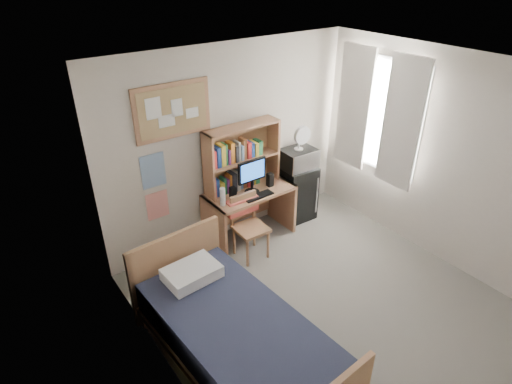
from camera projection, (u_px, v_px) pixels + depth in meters
floor at (338, 315)px, 4.71m from camera, size 3.60×4.20×0.02m
ceiling at (369, 78)px, 3.44m from camera, size 3.60×4.20×0.02m
wall_back at (231, 145)px, 5.55m from camera, size 3.60×0.04×2.60m
wall_left at (182, 292)px, 3.15m from camera, size 0.04×4.20×2.60m
wall_right at (458, 166)px, 4.99m from camera, size 0.04×4.20×2.60m
window_unit at (378, 115)px, 5.67m from camera, size 0.10×1.40×1.70m
curtain_left at (401, 124)px, 5.37m from camera, size 0.04×0.55×1.70m
curtain_right at (354, 108)px, 5.94m from camera, size 0.04×0.55×1.70m
bulletin_board at (173, 111)px, 4.84m from camera, size 0.94×0.03×0.64m
poster_wave at (153, 171)px, 5.01m from camera, size 0.30×0.01×0.42m
poster_japan at (158, 205)px, 5.24m from camera, size 0.28×0.01×0.36m
desk at (250, 214)px, 5.82m from camera, size 1.20×0.61×0.74m
desk_chair at (251, 228)px, 5.43m from camera, size 0.44×0.44×0.86m
mini_fridge at (295, 192)px, 6.28m from camera, size 0.50×0.50×0.82m
bed at (237, 343)px, 4.01m from camera, size 1.18×2.16×0.58m
hutch at (242, 157)px, 5.53m from camera, size 1.06×0.29×0.86m
monitor at (252, 177)px, 5.49m from camera, size 0.42×0.04×0.44m
keyboard at (259, 196)px, 5.49m from camera, size 0.41×0.14×0.02m
speaker_left at (233, 193)px, 5.39m from camera, size 0.07×0.07×0.18m
speaker_right at (270, 180)px, 5.71m from camera, size 0.08×0.08×0.18m
water_bottle at (223, 197)px, 5.26m from camera, size 0.07×0.07×0.24m
hoodie at (242, 206)px, 5.45m from camera, size 0.44×0.15×0.21m
microwave at (298, 158)px, 6.00m from camera, size 0.49×0.38×0.28m
desk_fan at (299, 139)px, 5.85m from camera, size 0.27×0.27×0.32m
pillow at (192, 273)px, 4.34m from camera, size 0.56×0.41×0.13m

